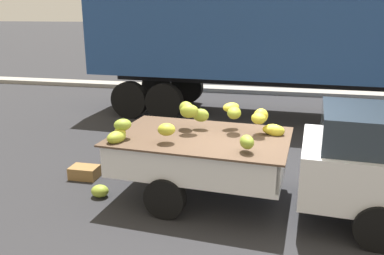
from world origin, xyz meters
name	(u,v)px	position (x,y,z in m)	size (l,w,h in m)	color
ground	(254,201)	(0.00, 0.00, 0.00)	(220.00, 220.00, 0.00)	#28282B
curb_strip	(272,91)	(0.00, 9.32, 0.08)	(80.00, 0.80, 0.16)	gray
pickup_truck	(327,160)	(1.07, -0.17, 0.89)	(5.15, 2.21, 1.70)	white
semi_trailer	(297,30)	(0.65, 5.66, 2.54)	(12.10, 3.08, 3.95)	navy
fallen_banana_bunch_near_tailgate	(100,191)	(-2.58, -0.43, 0.11)	(0.30, 0.26, 0.21)	#92A732
produce_crate	(84,172)	(-3.21, 0.24, 0.11)	(0.52, 0.36, 0.23)	olive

